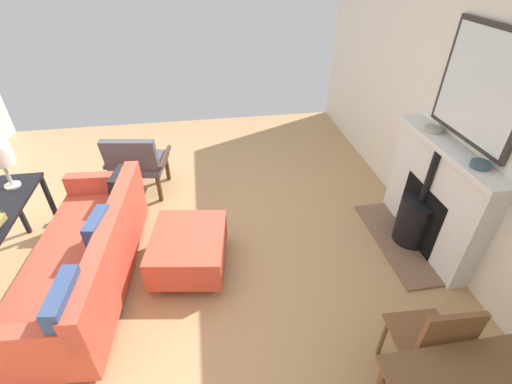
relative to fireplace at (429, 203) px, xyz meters
name	(u,v)px	position (x,y,z in m)	size (l,w,h in m)	color
ground_plane	(174,242)	(2.56, -0.38, -0.50)	(5.52, 6.25, 0.01)	tan
wall_left	(454,99)	(-0.20, -0.38, 0.91)	(0.12, 6.25, 2.81)	silver
fireplace	(429,203)	(0.00, 0.00, 0.00)	(0.57, 1.41, 1.14)	brown
mirror_over_mantel	(482,87)	(-0.11, 0.00, 1.16)	(0.04, 0.97, 0.93)	#2D2823
mantel_bowl_near	(434,129)	(-0.02, -0.29, 0.66)	(0.16, 0.16, 0.04)	#9E9384
mantel_bowl_far	(480,164)	(-0.02, 0.38, 0.67)	(0.15, 0.15, 0.05)	#334C56
sofa	(87,259)	(3.25, 0.10, -0.15)	(0.93, 1.98, 0.83)	#B2B2B7
ottoman	(189,248)	(2.38, 0.01, -0.25)	(0.77, 0.85, 0.41)	#B2B2B7
armchair_accent	(137,161)	(2.96, -1.33, -0.02)	(0.75, 0.68, 0.85)	#4C3321
dining_chair_near_fireplace	(433,341)	(0.81, 1.40, 0.03)	(0.42, 0.42, 0.91)	brown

